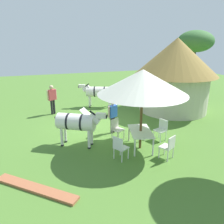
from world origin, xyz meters
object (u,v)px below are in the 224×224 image
Objects in this scene: patio_dining_table at (141,133)px; zebra_nearest_camera at (98,92)px; patio_chair_west_end at (120,147)px; zebra_by_umbrella at (77,122)px; acacia_tree_left_background at (196,42)px; thatched_hut at (175,72)px; patio_chair_near_lawn at (169,146)px; patio_chair_east_end at (117,128)px; patio_chair_near_hut at (161,128)px; guest_beside_umbrella at (113,114)px; standing_watcher at (52,97)px; striped_lounge_chair at (89,117)px; shade_umbrella at (143,82)px.

zebra_nearest_camera reaches higher than patio_dining_table.
zebra_by_umbrella is (-1.62, -1.22, 0.48)m from patio_chair_west_end.
thatched_hut is at bearing -47.33° from acacia_tree_left_background.
patio_chair_near_lawn is 2.53m from patio_chair_east_end.
zebra_by_umbrella is at bearing 177.42° from zebra_nearest_camera.
patio_dining_table is 11.43m from acacia_tree_left_background.
patio_chair_near_hut is 2.52m from patio_chair_west_end.
patio_chair_east_end is at bearing -165.01° from zebra_nearest_camera.
zebra_nearest_camera is (-4.98, 0.51, 0.44)m from patio_chair_east_end.
guest_beside_umbrella is 1.93m from zebra_by_umbrella.
guest_beside_umbrella is at bearing -55.46° from acacia_tree_left_background.
patio_chair_near_hut is 1.00× the size of patio_chair_west_end.
patio_chair_near_hut is 0.53× the size of standing_watcher.
thatched_hut reaches higher than patio_chair_near_lawn.
acacia_tree_left_background is (-8.72, 7.27, 3.39)m from patio_chair_near_lawn.
standing_watcher reaches higher than patio_dining_table.
guest_beside_umbrella reaches higher than striped_lounge_chair.
guest_beside_umbrella reaches higher than patio_chair_east_end.
striped_lounge_chair is 0.48× the size of zebra_by_umbrella.
patio_dining_table is 0.95× the size of standing_watcher.
zebra_nearest_camera is at bearing -125.12° from patio_chair_east_end.
thatched_hut is 4.77m from zebra_nearest_camera.
patio_chair_west_end is 0.58× the size of guest_beside_umbrella.
patio_chair_near_lawn is 0.58× the size of guest_beside_umbrella.
patio_chair_near_lawn is 1.77m from patio_chair_west_end.
guest_beside_umbrella is at bearing -162.69° from shade_umbrella.
guest_beside_umbrella is 1.64× the size of striped_lounge_chair.
patio_dining_table is at bearing 96.42° from zebra_by_umbrella.
patio_chair_near_lawn and patio_chair_west_end have the same top height.
patio_chair_near_hut is 6.55m from standing_watcher.
patio_chair_west_end is at bearing 45.26° from patio_chair_east_end.
patio_dining_table is 1.78× the size of patio_chair_near_lawn.
guest_beside_umbrella is at bearing 83.19° from patio_chair_near_lawn.
acacia_tree_left_background reaches higher than zebra_by_umbrella.
patio_chair_east_end is at bearing 52.49° from striped_lounge_chair.
thatched_hut is 2.18× the size of zebra_nearest_camera.
guest_beside_umbrella is (-1.81, -0.56, -1.74)m from shade_umbrella.
thatched_hut is 5.05× the size of striped_lounge_chair.
patio_chair_near_lawn reaches higher than striped_lounge_chair.
patio_chair_near_hut is 0.19× the size of acacia_tree_left_background.
patio_chair_near_hut is 1.93m from patio_chair_east_end.
patio_chair_east_end is 1.77m from zebra_by_umbrella.
zebra_by_umbrella is at bearing 72.09° from standing_watcher.
patio_chair_near_hut is at bearing 110.61° from zebra_by_umbrella.
patio_chair_east_end is at bearing -57.60° from thatched_hut.
zebra_nearest_camera reaches higher than patio_chair_west_end.
guest_beside_umbrella is at bearing 144.55° from zebra_by_umbrella.
thatched_hut is at bearing 131.61° from striped_lounge_chair.
thatched_hut is 2.43× the size of zebra_by_umbrella.
shade_umbrella reaches higher than patio_chair_east_end.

